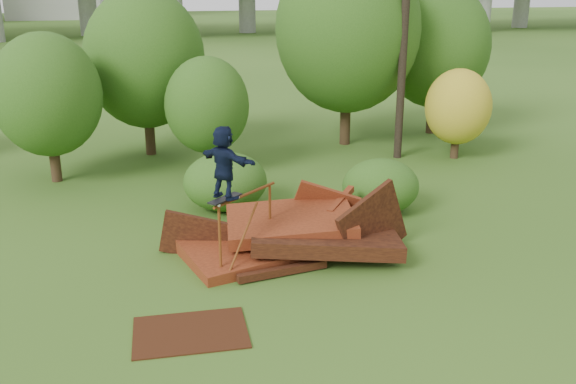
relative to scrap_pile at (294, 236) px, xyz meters
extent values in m
plane|color=#2D5116|center=(0.60, -2.23, -0.42)|extent=(240.00, 240.00, 0.00)
cube|color=#501E0E|center=(-0.84, 0.04, -0.24)|extent=(3.79, 2.88, 0.56)
cube|color=black|center=(0.66, -0.26, 0.00)|extent=(3.76, 2.78, 0.67)
cube|color=#501E0E|center=(-0.04, 0.24, 0.28)|extent=(3.19, 2.31, 0.62)
cube|color=black|center=(1.76, -0.46, 0.23)|extent=(2.11, 1.03, 2.19)
cube|color=#501E0E|center=(0.96, 1.04, 0.13)|extent=(1.84, 0.87, 1.85)
cube|color=black|center=(-2.04, 0.44, -0.07)|extent=(2.18, 0.70, 1.43)
cube|color=black|center=(-0.54, -1.16, -0.30)|extent=(2.07, 0.54, 0.17)
cube|color=#501E0E|center=(1.36, 0.74, 0.53)|extent=(1.03, 1.23, 0.36)
cylinder|color=brown|center=(-1.86, -0.96, 0.40)|extent=(0.06, 0.06, 1.65)
cylinder|color=brown|center=(-0.53, 0.24, 0.40)|extent=(0.06, 0.06, 1.65)
cylinder|color=brown|center=(-1.19, -0.36, 1.23)|extent=(1.59, 1.46, 0.06)
cube|color=black|center=(-1.70, -0.82, 1.34)|extent=(0.81, 0.77, 0.03)
cylinder|color=white|center=(-1.87, -1.10, 1.29)|extent=(0.07, 0.06, 0.06)
cylinder|color=white|center=(-1.99, -0.96, 1.29)|extent=(0.07, 0.06, 0.06)
cylinder|color=white|center=(-1.40, -0.68, 1.29)|extent=(0.07, 0.06, 0.06)
cylinder|color=white|center=(-1.53, -0.54, 1.29)|extent=(0.07, 0.06, 0.06)
imported|color=black|center=(-1.70, -0.82, 2.13)|extent=(1.26, 1.41, 1.55)
cube|color=#37190B|center=(-2.70, -3.10, -0.41)|extent=(2.11, 1.53, 0.03)
cylinder|color=black|center=(-6.08, 7.18, 0.34)|extent=(0.33, 0.33, 1.53)
ellipsoid|color=#204312|center=(-6.08, 7.18, 2.35)|extent=(3.31, 3.31, 3.81)
cylinder|color=black|center=(-3.06, 9.88, 0.51)|extent=(0.36, 0.36, 1.87)
ellipsoid|color=#204312|center=(-3.06, 9.88, 3.04)|extent=(4.24, 4.24, 4.87)
cylinder|color=black|center=(-1.22, 7.01, 0.20)|extent=(0.31, 0.31, 1.25)
ellipsoid|color=#204312|center=(-1.22, 7.01, 1.85)|extent=(2.73, 2.73, 3.14)
cylinder|color=black|center=(4.37, 9.74, 0.76)|extent=(0.40, 0.40, 2.36)
ellipsoid|color=#204312|center=(4.37, 9.74, 3.96)|extent=(5.39, 5.39, 6.20)
cylinder|color=black|center=(7.58, 6.88, 0.08)|extent=(0.29, 0.29, 1.00)
ellipsoid|color=#A58C19|center=(7.58, 6.88, 1.45)|extent=(2.32, 2.32, 2.67)
cylinder|color=black|center=(8.44, 10.74, 0.56)|extent=(0.37, 0.37, 1.96)
ellipsoid|color=#204312|center=(8.44, 10.74, 3.15)|extent=(4.30, 4.30, 4.94)
ellipsoid|color=#204312|center=(-1.16, 3.37, 0.38)|extent=(2.33, 2.15, 1.61)
ellipsoid|color=#204312|center=(2.95, 2.15, 0.33)|extent=(2.12, 1.95, 1.50)
cylinder|color=black|center=(5.62, 7.41, 4.39)|extent=(0.28, 0.28, 9.63)
cylinder|color=gray|center=(0.60, 57.77, 3.58)|extent=(2.20, 2.20, 8.00)
camera|label=1|loc=(-3.27, -13.54, 5.75)|focal=40.00mm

